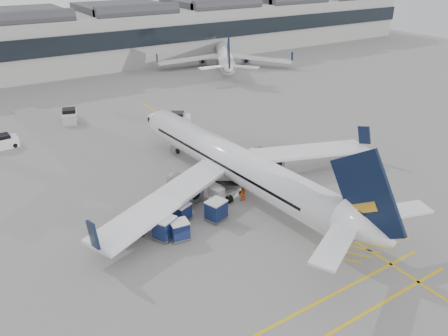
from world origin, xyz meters
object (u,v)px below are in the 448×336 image
ramp_agent_a (198,189)px  pushback_tug (127,228)px  ramp_agent_b (242,193)px  belt_loader (223,193)px  airliner_main (237,164)px  baggage_cart_a (216,210)px

ramp_agent_a → pushback_tug: ramp_agent_a is taller
ramp_agent_b → pushback_tug: 11.84m
belt_loader → ramp_agent_b: belt_loader is taller
pushback_tug → ramp_agent_b: bearing=4.1°
airliner_main → ramp_agent_b: airliner_main is taller
ramp_agent_b → pushback_tug: size_ratio=0.55×
belt_loader → ramp_agent_b: size_ratio=3.21×
airliner_main → ramp_agent_b: bearing=-115.6°
baggage_cart_a → ramp_agent_b: (3.98, 1.56, -0.24)m
baggage_cart_a → airliner_main: bearing=20.6°
belt_loader → ramp_agent_a: (-1.90, 1.73, 0.28)m
belt_loader → ramp_agent_b: bearing=-61.4°
ramp_agent_b → pushback_tug: ramp_agent_b is taller
ramp_agent_a → ramp_agent_b: 4.45m
belt_loader → pushback_tug: bearing=168.3°
baggage_cart_a → pushback_tug: (-7.85, 2.11, -0.35)m
ramp_agent_a → pushback_tug: (-8.61, -2.53, -0.20)m
airliner_main → pushback_tug: 12.98m
airliner_main → belt_loader: (-2.17, -0.91, -2.33)m
belt_loader → ramp_agent_a: size_ratio=2.92×
ramp_agent_a → baggage_cart_a: bearing=-131.3°
baggage_cart_a → ramp_agent_b: baggage_cart_a is taller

